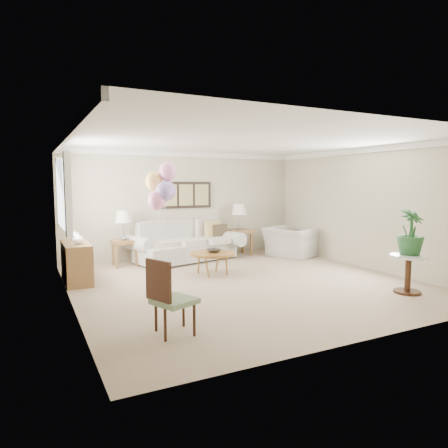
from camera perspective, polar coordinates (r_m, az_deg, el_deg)
name	(u,v)px	position (r m, az deg, el deg)	size (l,w,h in m)	color
ground_plane	(244,283)	(7.47, 2.94, -8.42)	(6.00, 6.00, 0.00)	tan
room_shell	(237,195)	(7.27, 1.90, 4.17)	(6.04, 6.04, 2.60)	#BFB69D
wall_art_triptych	(186,195)	(9.93, -5.48, 4.15)	(1.35, 0.06, 0.65)	black
sofa	(186,245)	(9.55, -5.52, -2.98)	(2.82, 1.51, 0.96)	beige
end_table_left	(124,244)	(9.16, -14.07, -2.80)	(0.54, 0.49, 0.59)	brown
end_table_right	(239,234)	(10.25, 2.13, -1.37)	(0.61, 0.55, 0.66)	brown
lamp_left	(124,217)	(9.09, -14.16, 0.91)	(0.37, 0.37, 0.66)	gray
lamp_right	(239,210)	(10.20, 2.14, 1.97)	(0.37, 0.37, 0.64)	gray
coffee_table	(212,254)	(8.05, -1.66, -4.32)	(0.90, 0.90, 0.45)	olive
decor_bowl	(214,251)	(8.03, -1.51, -3.83)	(0.29, 0.29, 0.07)	#2B2620
armchair	(290,242)	(10.18, 9.47, -2.57)	(1.12, 0.98, 0.73)	beige
side_table	(408,264)	(7.38, 24.85, -5.25)	(0.60, 0.60, 0.65)	silver
potted_plant	(411,232)	(7.34, 25.11, -1.03)	(0.43, 0.43, 0.77)	#204723
accent_chair	(169,296)	(4.94, -7.85, -10.11)	(0.60, 0.59, 0.93)	gray
credenza	(76,262)	(7.97, -20.33, -5.14)	(0.46, 1.20, 0.74)	brown
vase_white	(78,238)	(7.68, -20.12, -1.94)	(0.20, 0.20, 0.21)	white
vase_sage	(75,235)	(8.20, -20.54, -1.54)	(0.19, 0.19, 0.20)	silver
balloon_cluster	(162,188)	(7.41, -8.86, 5.15)	(0.57, 0.61, 2.23)	gray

